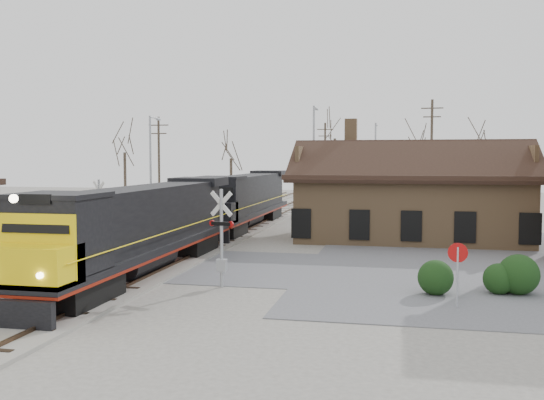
% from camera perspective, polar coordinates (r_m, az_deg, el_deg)
% --- Properties ---
extents(ground, '(140.00, 140.00, 0.00)m').
position_cam_1_polar(ground, '(30.68, -9.96, -5.95)').
color(ground, '#AAA59A').
rests_on(ground, ground).
extents(road, '(60.00, 9.00, 0.03)m').
position_cam_1_polar(road, '(30.67, -9.96, -5.92)').
color(road, '#5D5D62').
rests_on(road, ground).
extents(parking_lot, '(22.00, 26.00, 0.03)m').
position_cam_1_polar(parking_lot, '(33.10, 23.54, -5.46)').
color(parking_lot, '#5D5D62').
rests_on(parking_lot, ground).
extents(track_main, '(3.40, 90.00, 0.24)m').
position_cam_1_polar(track_main, '(44.78, -2.75, -2.68)').
color(track_main, '#AAA59A').
rests_on(track_main, ground).
extents(track_siding, '(3.40, 90.00, 0.24)m').
position_cam_1_polar(track_siding, '(46.13, -8.17, -2.52)').
color(track_siding, '#AAA59A').
rests_on(track_siding, ground).
extents(depot, '(15.20, 9.31, 7.90)m').
position_cam_1_polar(depot, '(40.11, 12.90, -0.19)').
color(depot, '#9E7952').
rests_on(depot, ground).
extents(locomotive_lead, '(2.78, 18.61, 4.13)m').
position_cam_1_polar(locomotive_lead, '(27.38, -12.59, -2.60)').
color(locomotive_lead, black).
rests_on(locomotive_lead, ground).
extents(locomotive_trailing, '(2.78, 18.61, 3.91)m').
position_cam_1_polar(locomotive_trailing, '(45.17, -2.57, 0.06)').
color(locomotive_trailing, black).
rests_on(locomotive_trailing, ground).
extents(crossbuck_near, '(1.12, 0.40, 4.01)m').
position_cam_1_polar(crossbuck_near, '(24.68, -4.77, -3.89)').
color(crossbuck_near, '#A5A8AD').
rests_on(crossbuck_near, ground).
extents(crossbuck_far, '(1.08, 0.49, 3.97)m').
position_cam_1_polar(crossbuck_far, '(37.77, -15.94, -1.32)').
color(crossbuck_far, '#A5A8AD').
rests_on(crossbuck_far, ground).
extents(do_not_enter_sign, '(0.69, 0.12, 2.31)m').
position_cam_1_polar(do_not_enter_sign, '(22.16, 17.07, -5.70)').
color(do_not_enter_sign, '#A5A8AD').
rests_on(do_not_enter_sign, ground).
extents(hedge_a, '(1.36, 1.36, 1.36)m').
position_cam_1_polar(hedge_a, '(24.22, 15.14, -7.06)').
color(hedge_a, black).
rests_on(hedge_a, ground).
extents(hedge_b, '(1.21, 1.21, 1.21)m').
position_cam_1_polar(hedge_b, '(25.11, 20.58, -6.97)').
color(hedge_b, black).
rests_on(hedge_b, ground).
extents(hedge_c, '(1.57, 1.57, 1.57)m').
position_cam_1_polar(hedge_c, '(25.29, 22.19, -6.51)').
color(hedge_c, black).
rests_on(hedge_c, ground).
extents(streetlight_a, '(0.25, 2.04, 8.56)m').
position_cam_1_polar(streetlight_a, '(48.93, -11.30, 3.39)').
color(streetlight_a, '#A5A8AD').
rests_on(streetlight_a, ground).
extents(streetlight_b, '(0.25, 2.04, 9.66)m').
position_cam_1_polar(streetlight_b, '(51.69, 3.96, 4.10)').
color(streetlight_b, '#A5A8AD').
rests_on(streetlight_b, ground).
extents(streetlight_c, '(0.25, 2.04, 8.87)m').
position_cam_1_polar(streetlight_c, '(63.84, 9.70, 3.67)').
color(streetlight_c, '#A5A8AD').
rests_on(streetlight_c, ground).
extents(utility_pole_a, '(2.00, 0.24, 9.19)m').
position_cam_1_polar(utility_pole_a, '(59.50, -10.59, 3.50)').
color(utility_pole_a, '#382D23').
rests_on(utility_pole_a, ground).
extents(utility_pole_b, '(2.00, 0.24, 9.51)m').
position_cam_1_polar(utility_pole_b, '(74.16, 5.01, 3.76)').
color(utility_pole_b, '#382D23').
rests_on(utility_pole_b, ground).
extents(utility_pole_c, '(2.00, 0.24, 10.65)m').
position_cam_1_polar(utility_pole_c, '(58.28, 14.77, 4.15)').
color(utility_pole_c, '#382D23').
rests_on(utility_pole_c, ground).
extents(tree_a, '(3.90, 3.90, 9.55)m').
position_cam_1_polar(tree_a, '(67.34, -13.71, 5.18)').
color(tree_a, '#382D23').
rests_on(tree_a, ground).
extents(tree_b, '(3.47, 3.47, 8.50)m').
position_cam_1_polar(tree_b, '(65.87, -3.88, 4.66)').
color(tree_b, '#382D23').
rests_on(tree_b, ground).
extents(tree_c, '(5.09, 5.09, 12.47)m').
position_cam_1_polar(tree_c, '(75.03, 5.94, 6.74)').
color(tree_c, '#382D23').
rests_on(tree_c, ground).
extents(tree_d, '(3.76, 3.76, 9.20)m').
position_cam_1_polar(tree_d, '(68.56, 13.36, 4.96)').
color(tree_d, '#382D23').
rests_on(tree_d, ground).
extents(tree_e, '(3.91, 3.91, 9.58)m').
position_cam_1_polar(tree_e, '(66.58, 18.80, 5.12)').
color(tree_e, '#382D23').
rests_on(tree_e, ground).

